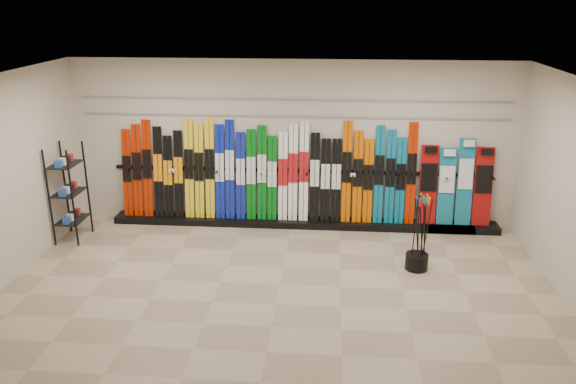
{
  "coord_description": "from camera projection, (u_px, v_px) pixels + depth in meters",
  "views": [
    {
      "loc": [
        0.7,
        -7.32,
        4.02
      ],
      "look_at": [
        0.04,
        1.0,
        1.1
      ],
      "focal_mm": 35.0,
      "sensor_mm": 36.0,
      "label": 1
    }
  ],
  "objects": [
    {
      "name": "ski_rack_base",
      "position": [
        303.0,
        223.0,
        10.37
      ],
      "size": [
        8.0,
        0.4,
        0.12
      ],
      "primitive_type": "cube",
      "color": "black",
      "rests_on": "floor"
    },
    {
      "name": "pole_bin",
      "position": [
        417.0,
        261.0,
        8.71
      ],
      "size": [
        0.35,
        0.35,
        0.25
      ],
      "primitive_type": "cylinder",
      "color": "black",
      "rests_on": "floor"
    },
    {
      "name": "slatwall_rail_1",
      "position": [
        292.0,
        100.0,
        9.84
      ],
      "size": [
        7.6,
        0.02,
        0.03
      ],
      "primitive_type": "cube",
      "color": "gray",
      "rests_on": "back_wall"
    },
    {
      "name": "back_wall",
      "position": [
        292.0,
        144.0,
        10.12
      ],
      "size": [
        8.0,
        0.0,
        8.0
      ],
      "primitive_type": "plane",
      "rotation": [
        1.57,
        0.0,
        0.0
      ],
      "color": "beige",
      "rests_on": "floor"
    },
    {
      "name": "slatwall_rail_0",
      "position": [
        292.0,
        117.0,
        9.94
      ],
      "size": [
        7.6,
        0.02,
        0.03
      ],
      "primitive_type": "cube",
      "color": "gray",
      "rests_on": "back_wall"
    },
    {
      "name": "skis",
      "position": [
        266.0,
        174.0,
        10.19
      ],
      "size": [
        5.37,
        0.27,
        1.83
      ],
      "color": "#BB1E00",
      "rests_on": "ski_rack_base"
    },
    {
      "name": "ceiling",
      "position": [
        279.0,
        79.0,
        7.27
      ],
      "size": [
        8.0,
        8.0,
        0.0
      ],
      "primitive_type": "plane",
      "rotation": [
        3.14,
        0.0,
        0.0
      ],
      "color": "silver",
      "rests_on": "back_wall"
    },
    {
      "name": "snowboards",
      "position": [
        456.0,
        185.0,
        9.98
      ],
      "size": [
        1.28,
        0.24,
        1.55
      ],
      "color": "#990C0C",
      "rests_on": "ski_rack_base"
    },
    {
      "name": "left_wall",
      "position": [
        3.0,
        181.0,
        8.07
      ],
      "size": [
        0.0,
        5.0,
        5.0
      ],
      "primitive_type": "plane",
      "rotation": [
        1.57,
        0.0,
        1.57
      ],
      "color": "beige",
      "rests_on": "floor"
    },
    {
      "name": "accessory_rack",
      "position": [
        69.0,
        193.0,
        9.58
      ],
      "size": [
        0.4,
        0.6,
        1.68
      ],
      "primitive_type": "cube",
      "color": "black",
      "rests_on": "floor"
    },
    {
      "name": "ski_poles",
      "position": [
        421.0,
        233.0,
        8.55
      ],
      "size": [
        0.27,
        0.33,
        1.18
      ],
      "color": "black",
      "rests_on": "pole_bin"
    },
    {
      "name": "floor",
      "position": [
        280.0,
        285.0,
        8.26
      ],
      "size": [
        8.0,
        8.0,
        0.0
      ],
      "primitive_type": "plane",
      "color": "gray",
      "rests_on": "ground"
    }
  ]
}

